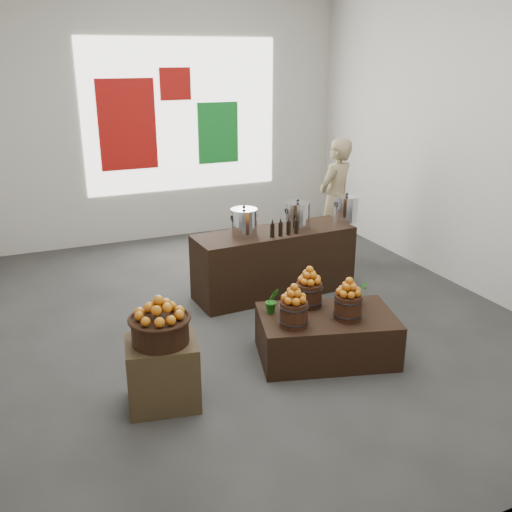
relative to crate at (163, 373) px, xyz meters
name	(u,v)px	position (x,y,z in m)	size (l,w,h in m)	color
ground	(249,317)	(1.37, 1.33, -0.31)	(7.00, 7.00, 0.00)	#373735
back_wall	(164,117)	(1.37, 4.83, 1.69)	(6.00, 0.04, 4.00)	#B9B6AB
back_opening	(182,116)	(1.67, 4.81, 1.69)	(3.20, 0.02, 2.40)	white
deco_red_left	(127,125)	(0.77, 4.80, 1.59)	(0.90, 0.04, 1.40)	#A00F0C
deco_green_right	(218,133)	(2.27, 4.80, 1.39)	(0.70, 0.04, 1.00)	#137A26
deco_red_upper	(175,84)	(1.57, 4.80, 2.19)	(0.50, 0.04, 0.50)	#A00F0C
crate	(163,373)	(0.00, 0.00, 0.00)	(0.61, 0.50, 0.61)	#493C22
wicker_basket	(160,330)	(0.00, 0.00, 0.42)	(0.49, 0.49, 0.22)	black
apples_in_basket	(159,307)	(0.00, 0.00, 0.63)	(0.38, 0.38, 0.20)	#911204
display_table	(326,336)	(1.74, 0.16, -0.07)	(1.35, 0.83, 0.47)	black
apple_bucket_front_left	(294,314)	(1.32, 0.08, 0.29)	(0.27, 0.27, 0.25)	#391C0F
apples_in_bucket_front_left	(294,293)	(1.32, 0.08, 0.50)	(0.20, 0.20, 0.18)	#911204
apple_bucket_front_right	(348,307)	(1.88, 0.01, 0.29)	(0.27, 0.27, 0.25)	#391C0F
apples_in_bucket_front_right	(349,287)	(1.88, 0.01, 0.50)	(0.20, 0.20, 0.18)	#911204
apple_bucket_rear	(309,294)	(1.68, 0.44, 0.29)	(0.27, 0.27, 0.25)	#391C0F
apples_in_bucket_rear	(310,275)	(1.68, 0.44, 0.50)	(0.20, 0.20, 0.18)	#911204
herb_garnish_right	(356,292)	(2.15, 0.27, 0.29)	(0.24, 0.21, 0.26)	#1B6715
herb_garnish_left	(272,300)	(1.26, 0.43, 0.29)	(0.14, 0.12, 0.26)	#1B6715
counter	(274,263)	(1.95, 1.87, 0.12)	(2.06, 0.66, 0.84)	black
stock_pot_left	(244,223)	(1.53, 1.85, 0.70)	(0.32, 0.32, 0.32)	silver
stock_pot_center	(297,216)	(2.28, 1.89, 0.70)	(0.32, 0.32, 0.32)	silver
stock_pot_right	(346,209)	(3.03, 1.93, 0.70)	(0.32, 0.32, 0.32)	silver
oil_cruets	(283,226)	(1.96, 1.67, 0.65)	(0.30, 0.06, 0.23)	black
shopper	(335,200)	(3.37, 2.77, 0.60)	(0.66, 0.43, 1.82)	#8C7B56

